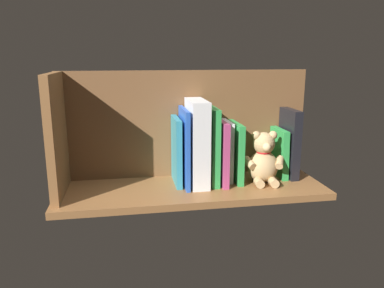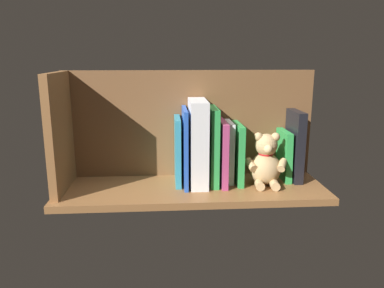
{
  "view_description": "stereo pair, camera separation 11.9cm",
  "coord_description": "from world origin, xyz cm",
  "views": [
    {
      "loc": [
        19.93,
        114.24,
        41.89
      ],
      "look_at": [
        0.0,
        0.0,
        14.12
      ],
      "focal_mm": 34.97,
      "sensor_mm": 36.0,
      "label": 1
    },
    {
      "loc": [
        8.11,
        115.69,
        41.89
      ],
      "look_at": [
        0.0,
        0.0,
        14.12
      ],
      "focal_mm": 34.97,
      "sensor_mm": 36.0,
      "label": 2
    }
  ],
  "objects": [
    {
      "name": "dictionary_thick_white",
      "position": [
        -2.13,
        -2.56,
        13.94
      ],
      "size": [
        5.59,
        17.15,
        27.87
      ],
      "primitive_type": "cube",
      "color": "white",
      "rests_on": "ground_plane"
    },
    {
      "name": "teddy_bear",
      "position": [
        -24.16,
        0.66,
        7.73
      ],
      "size": [
        14.19,
        11.89,
        17.57
      ],
      "rotation": [
        0.0,
        0.0,
        -0.1
      ],
      "color": "tan",
      "rests_on": "ground_plane"
    },
    {
      "name": "book_2",
      "position": [
        -15.55,
        -3.69,
        9.92
      ],
      "size": [
        1.99,
        15.1,
        19.83
      ],
      "primitive_type": "cube",
      "rotation": [
        0.0,
        0.0,
        0.0
      ],
      "color": "green",
      "rests_on": "ground_plane"
    },
    {
      "name": "book_6",
      "position": [
        2.13,
        -2.57,
        12.59
      ],
      "size": [
        1.27,
        17.33,
        25.18
      ],
      "primitive_type": "cube",
      "color": "blue",
      "rests_on": "ground_plane"
    },
    {
      "name": "shelf_back_panel",
      "position": [
        0.0,
        -12.39,
        18.4
      ],
      "size": [
        86.1,
        1.5,
        36.8
      ],
      "primitive_type": "cube",
      "color": "brown",
      "rests_on": "ground_plane"
    },
    {
      "name": "book_4",
      "position": [
        -10.16,
        -2.84,
        10.49
      ],
      "size": [
        1.92,
        16.79,
        20.99
      ],
      "primitive_type": "cube",
      "color": "#B23F72",
      "rests_on": "ground_plane"
    },
    {
      "name": "book_5",
      "position": [
        -7.06,
        -3.3,
        12.67
      ],
      "size": [
        2.64,
        15.88,
        25.35
      ],
      "primitive_type": "cube",
      "color": "green",
      "rests_on": "ground_plane"
    },
    {
      "name": "book_0",
      "position": [
        -35.26,
        -4.72,
        11.87
      ],
      "size": [
        2.91,
        13.04,
        23.74
      ],
      "primitive_type": "cube",
      "color": "black",
      "rests_on": "ground_plane"
    },
    {
      "name": "book_1",
      "position": [
        -31.91,
        -5.12,
        8.48
      ],
      "size": [
        2.59,
        12.24,
        17.01
      ],
      "primitive_type": "cube",
      "rotation": [
        0.0,
        0.03,
        0.0
      ],
      "color": "green",
      "rests_on": "ground_plane"
    },
    {
      "name": "book_3",
      "position": [
        -12.85,
        -5.09,
        10.14
      ],
      "size": [
        1.8,
        12.3,
        20.28
      ],
      "primitive_type": "cube",
      "color": "silver",
      "rests_on": "ground_plane"
    },
    {
      "name": "book_7",
      "position": [
        4.5,
        -3.99,
        11.03
      ],
      "size": [
        1.84,
        14.48,
        22.06
      ],
      "primitive_type": "cube",
      "color": "teal",
      "rests_on": "ground_plane"
    },
    {
      "name": "shelf_side_divider",
      "position": [
        41.05,
        0.0,
        18.4
      ],
      "size": [
        2.4,
        23.27,
        36.8
      ],
      "primitive_type": "cube",
      "color": "brown",
      "rests_on": "ground_plane"
    },
    {
      "name": "ground_plane",
      "position": [
        0.0,
        0.0,
        -1.1
      ],
      "size": [
        86.1,
        29.27,
        2.2
      ],
      "primitive_type": "cube",
      "color": "brown"
    }
  ]
}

